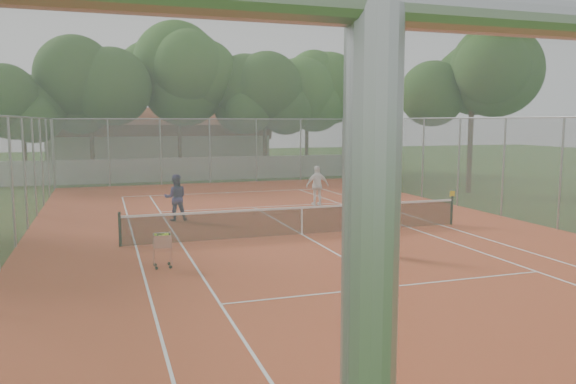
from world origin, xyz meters
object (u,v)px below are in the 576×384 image
object	(u,v)px
player_far_left	(176,198)
clubhouse	(158,142)
ball_hopper	(162,249)
player_far_right	(317,186)
player_near	(378,223)
tennis_net	(302,220)

from	to	relation	value
player_far_left	clubhouse	bearing A→B (deg)	-90.53
ball_hopper	player_far_left	bearing A→B (deg)	81.83
player_far_right	ball_hopper	world-z (taller)	player_far_right
player_near	ball_hopper	xyz separation A→B (m)	(-5.99, 0.56, -0.46)
clubhouse	player_far_right	world-z (taller)	clubhouse
clubhouse	ball_hopper	size ratio (longest dim) A/B	16.54
tennis_net	clubhouse	world-z (taller)	clubhouse
player_far_left	ball_hopper	xyz separation A→B (m)	(-1.23, -7.06, -0.41)
player_near	ball_hopper	distance (m)	6.04
clubhouse	player_far_left	distance (m)	25.02
clubhouse	tennis_net	bearing A→B (deg)	-86.05
clubhouse	player_far_left	bearing A→B (deg)	-93.97
player_far_left	player_far_right	xyz separation A→B (m)	(6.68, 2.04, 0.01)
clubhouse	player_far_left	size ratio (longest dim) A/B	9.10
clubhouse	player_near	distance (m)	32.71
tennis_net	player_near	bearing A→B (deg)	-73.69
tennis_net	ball_hopper	bearing A→B (deg)	-148.94
player_far_right	ball_hopper	size ratio (longest dim) A/B	1.84
player_far_left	player_near	bearing A→B (deg)	125.46
ball_hopper	player_near	bearing A→B (deg)	-3.61
player_near	player_far_left	size ratio (longest dim) A/B	1.07
player_near	player_far_right	xyz separation A→B (m)	(1.91, 9.66, -0.05)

